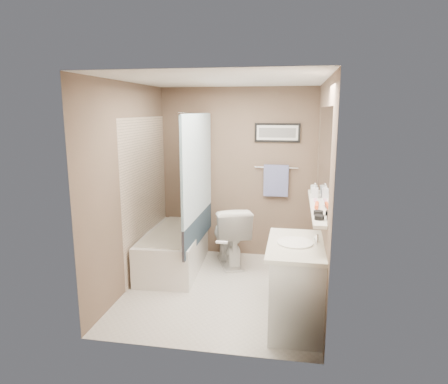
% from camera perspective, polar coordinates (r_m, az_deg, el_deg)
% --- Properties ---
extents(ground, '(2.50, 2.50, 0.00)m').
position_cam_1_polar(ground, '(4.87, -0.32, -13.74)').
color(ground, silver).
rests_on(ground, ground).
extents(ceiling, '(2.20, 2.50, 0.04)m').
position_cam_1_polar(ceiling, '(4.41, -0.36, 15.46)').
color(ceiling, white).
rests_on(ceiling, wall_back).
extents(wall_back, '(2.20, 0.04, 2.40)m').
position_cam_1_polar(wall_back, '(5.68, 1.91, 2.66)').
color(wall_back, brown).
rests_on(wall_back, ground).
extents(wall_front, '(2.20, 0.04, 2.40)m').
position_cam_1_polar(wall_front, '(3.32, -4.20, -3.91)').
color(wall_front, brown).
rests_on(wall_front, ground).
extents(wall_left, '(0.04, 2.50, 2.40)m').
position_cam_1_polar(wall_left, '(4.80, -13.13, 0.69)').
color(wall_left, brown).
rests_on(wall_left, ground).
extents(wall_right, '(0.04, 2.50, 2.40)m').
position_cam_1_polar(wall_right, '(4.42, 13.56, -0.25)').
color(wall_right, brown).
rests_on(wall_right, ground).
extents(tile_surround, '(0.02, 1.55, 2.00)m').
position_cam_1_polar(tile_surround, '(5.29, -11.04, -0.42)').
color(tile_surround, beige).
rests_on(tile_surround, wall_left).
extents(curtain_rod, '(0.02, 1.55, 0.02)m').
position_cam_1_polar(curtain_rod, '(4.97, -3.91, 11.20)').
color(curtain_rod, silver).
rests_on(curtain_rod, wall_left).
extents(curtain_upper, '(0.03, 1.45, 1.28)m').
position_cam_1_polar(curtain_upper, '(5.02, -3.81, 3.76)').
color(curtain_upper, white).
rests_on(curtain_upper, curtain_rod).
extents(curtain_lower, '(0.03, 1.45, 0.36)m').
position_cam_1_polar(curtain_lower, '(5.19, -3.68, -5.24)').
color(curtain_lower, '#253846').
rests_on(curtain_lower, curtain_rod).
extents(mirror, '(0.02, 1.60, 1.00)m').
position_cam_1_polar(mirror, '(4.21, 14.08, 4.93)').
color(mirror, silver).
rests_on(mirror, wall_right).
extents(shelf, '(0.12, 1.60, 0.03)m').
position_cam_1_polar(shelf, '(4.30, 13.01, -1.94)').
color(shelf, silver).
rests_on(shelf, wall_right).
extents(towel_bar, '(0.60, 0.02, 0.02)m').
position_cam_1_polar(towel_bar, '(5.60, 7.49, 3.48)').
color(towel_bar, silver).
rests_on(towel_bar, wall_back).
extents(towel, '(0.34, 0.05, 0.44)m').
position_cam_1_polar(towel, '(5.61, 7.43, 1.63)').
color(towel, '#949ED7').
rests_on(towel, towel_bar).
extents(art_frame, '(0.62, 0.02, 0.26)m').
position_cam_1_polar(art_frame, '(5.57, 7.63, 8.39)').
color(art_frame, black).
rests_on(art_frame, wall_back).
extents(art_mat, '(0.56, 0.00, 0.20)m').
position_cam_1_polar(art_mat, '(5.56, 7.62, 8.39)').
color(art_mat, white).
rests_on(art_mat, art_frame).
extents(art_image, '(0.50, 0.00, 0.13)m').
position_cam_1_polar(art_image, '(5.55, 7.62, 8.38)').
color(art_image, '#595959').
rests_on(art_image, art_mat).
extents(door, '(0.80, 0.02, 2.00)m').
position_cam_1_polar(door, '(3.28, 5.25, -7.78)').
color(door, silver).
rests_on(door, wall_front).
extents(door_handle, '(0.10, 0.02, 0.02)m').
position_cam_1_polar(door_handle, '(3.37, -0.32, -7.19)').
color(door_handle, silver).
rests_on(door_handle, door).
extents(bathtub, '(0.79, 1.54, 0.50)m').
position_cam_1_polar(bathtub, '(5.45, -7.08, -8.13)').
color(bathtub, white).
rests_on(bathtub, ground).
extents(tub_rim, '(0.56, 1.36, 0.02)m').
position_cam_1_polar(tub_rim, '(5.37, -7.14, -5.62)').
color(tub_rim, beige).
rests_on(tub_rim, bathtub).
extents(toilet, '(0.72, 0.92, 0.83)m').
position_cam_1_polar(toilet, '(5.48, 0.82, -6.15)').
color(toilet, white).
rests_on(toilet, ground).
extents(vanity, '(0.53, 0.92, 0.80)m').
position_cam_1_polar(vanity, '(4.05, 10.19, -13.16)').
color(vanity, white).
rests_on(vanity, ground).
extents(countertop, '(0.54, 0.96, 0.04)m').
position_cam_1_polar(countertop, '(3.89, 10.26, -7.54)').
color(countertop, beige).
rests_on(countertop, vanity).
extents(sink_basin, '(0.34, 0.34, 0.01)m').
position_cam_1_polar(sink_basin, '(3.88, 10.13, -7.14)').
color(sink_basin, white).
rests_on(sink_basin, countertop).
extents(faucet_spout, '(0.02, 0.02, 0.10)m').
position_cam_1_polar(faucet_spout, '(3.88, 13.13, -6.65)').
color(faucet_spout, silver).
rests_on(faucet_spout, countertop).
extents(faucet_knob, '(0.05, 0.05, 0.05)m').
position_cam_1_polar(faucet_knob, '(3.98, 13.04, -6.47)').
color(faucet_knob, white).
rests_on(faucet_knob, countertop).
extents(candle_bowl_near, '(0.09, 0.09, 0.04)m').
position_cam_1_polar(candle_bowl_near, '(3.71, 13.46, -3.55)').
color(candle_bowl_near, black).
rests_on(candle_bowl_near, shelf).
extents(candle_bowl_far, '(0.09, 0.09, 0.04)m').
position_cam_1_polar(candle_bowl_far, '(3.87, 13.32, -2.91)').
color(candle_bowl_far, black).
rests_on(candle_bowl_far, shelf).
extents(hair_brush_front, '(0.06, 0.22, 0.04)m').
position_cam_1_polar(hair_brush_front, '(4.17, 13.11, -1.84)').
color(hair_brush_front, '#E75020').
rests_on(hair_brush_front, shelf).
extents(pink_comb, '(0.04, 0.16, 0.01)m').
position_cam_1_polar(pink_comb, '(4.48, 12.90, -1.12)').
color(pink_comb, pink).
rests_on(pink_comb, shelf).
extents(glass_jar, '(0.08, 0.08, 0.10)m').
position_cam_1_polar(glass_jar, '(4.84, 12.73, 0.39)').
color(glass_jar, silver).
rests_on(glass_jar, shelf).
extents(soap_bottle, '(0.08, 0.08, 0.16)m').
position_cam_1_polar(soap_bottle, '(4.62, 12.86, 0.24)').
color(soap_bottle, '#999999').
rests_on(soap_bottle, shelf).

